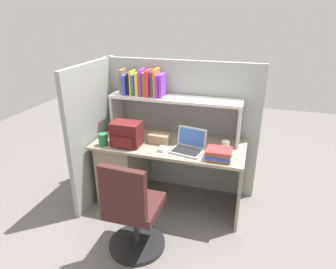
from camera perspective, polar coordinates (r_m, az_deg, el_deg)
ground_plane at (r=3.49m, az=0.24°, el=-12.65°), size 8.00×8.00×0.00m
desk at (r=3.39m, az=-6.10°, el=-5.90°), size 1.60×0.70×0.73m
cubicle_partition_rear at (r=3.45m, az=2.06°, el=1.51°), size 1.84×0.05×1.55m
cubicle_partition_left at (r=3.39m, az=-13.90°, el=0.44°), size 0.05×1.06×1.55m
overhead_hutch at (r=3.18m, az=1.30°, el=5.54°), size 1.44×0.28×0.45m
reference_books_on_shelf at (r=3.23m, az=-5.01°, el=9.88°), size 0.50×0.19×0.29m
laptop at (r=2.95m, az=4.03°, el=-2.25°), size 0.35×0.31×0.22m
backpack at (r=3.06m, az=-8.13°, el=0.03°), size 0.30×0.23×0.25m
computer_mouse at (r=2.96m, az=-1.21°, el=-2.82°), size 0.07×0.11×0.03m
paper_cup at (r=3.00m, az=11.13°, el=-2.17°), size 0.08×0.08×0.10m
tissue_box at (r=3.11m, az=-1.73°, el=-0.80°), size 0.23×0.14×0.10m
snack_canister at (r=3.13m, az=-12.54°, el=-0.94°), size 0.10×0.10×0.13m
desk_book_stack at (r=2.81m, az=9.88°, el=-3.83°), size 0.24×0.20×0.10m
office_chair at (r=2.66m, az=-6.89°, el=-15.25°), size 0.52×0.52×0.93m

